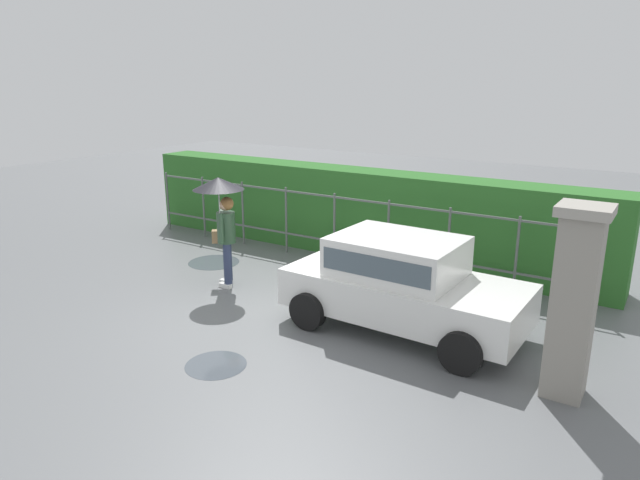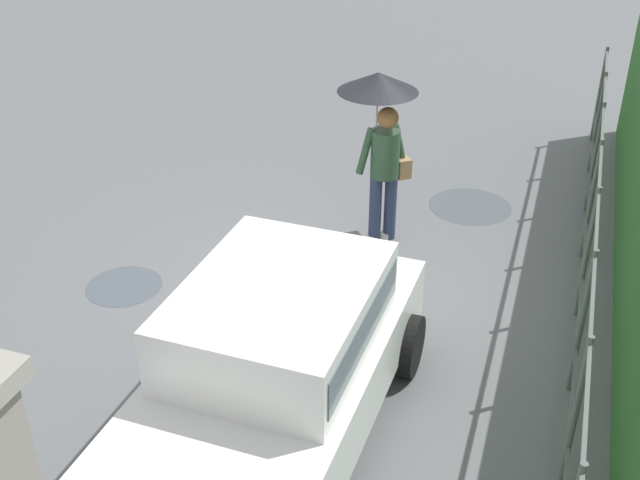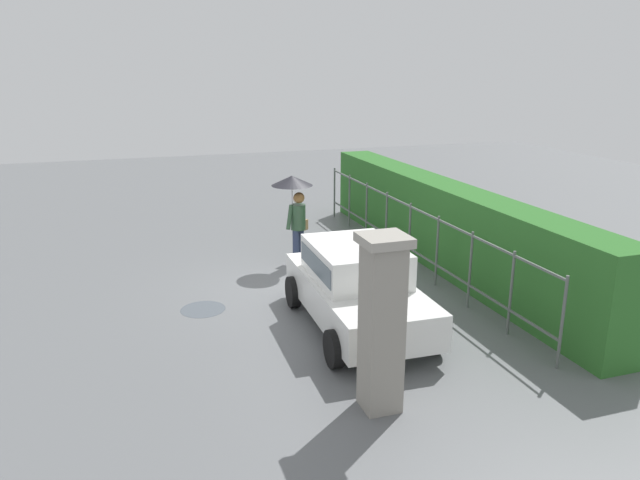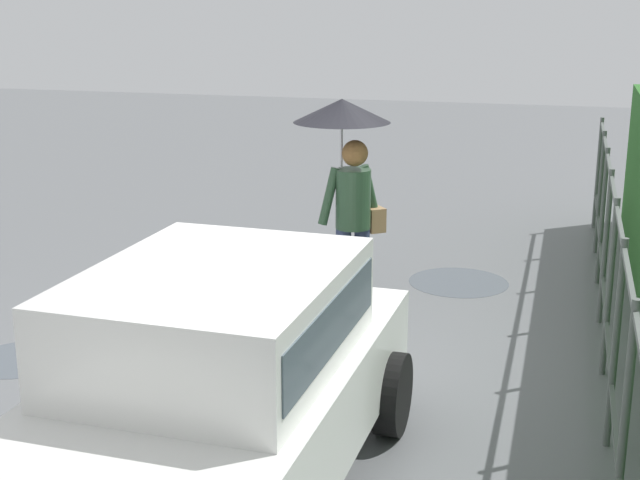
# 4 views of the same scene
# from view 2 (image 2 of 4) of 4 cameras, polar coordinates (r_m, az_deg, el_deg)

# --- Properties ---
(ground_plane) EXTENTS (40.00, 40.00, 0.00)m
(ground_plane) POSITION_cam_2_polar(r_m,az_deg,el_deg) (8.84, -0.98, -3.37)
(ground_plane) COLOR slate
(car) EXTENTS (3.77, 1.94, 1.48)m
(car) POSITION_cam_2_polar(r_m,az_deg,el_deg) (6.50, -3.19, -8.59)
(car) COLOR white
(car) RESTS_ON ground
(pedestrian) EXTENTS (0.93, 0.93, 2.10)m
(pedestrian) POSITION_cam_2_polar(r_m,az_deg,el_deg) (9.16, 4.49, 8.65)
(pedestrian) COLOR #2D3856
(pedestrian) RESTS_ON ground
(fence_section) EXTENTS (10.18, 0.05, 1.50)m
(fence_section) POSITION_cam_2_polar(r_m,az_deg,el_deg) (8.40, 18.87, -0.47)
(fence_section) COLOR #59605B
(fence_section) RESTS_ON ground
(puddle_near) EXTENTS (0.85, 0.85, 0.00)m
(puddle_near) POSITION_cam_2_polar(r_m,az_deg,el_deg) (9.11, -14.01, -3.26)
(puddle_near) COLOR #4C545B
(puddle_near) RESTS_ON ground
(puddle_far) EXTENTS (1.09, 1.09, 0.00)m
(puddle_far) POSITION_cam_2_polar(r_m,az_deg,el_deg) (10.72, 10.81, 2.43)
(puddle_far) COLOR #4C545B
(puddle_far) RESTS_ON ground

